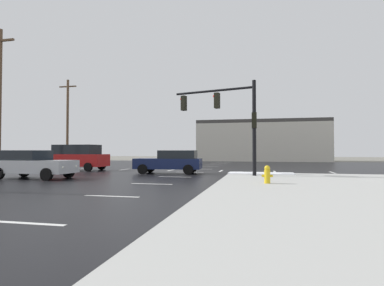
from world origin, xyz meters
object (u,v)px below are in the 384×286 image
Objects in this scene: sedan_navy at (171,161)px; utility_pole_far at (68,120)px; suv_red at (77,157)px; sedan_silver at (32,164)px; traffic_signal_mast at (230,112)px; fire_hydrant at (267,174)px.

utility_pole_far is (-16.31, 12.11, 4.36)m from sedan_navy.
sedan_silver is (1.79, -7.09, -0.24)m from suv_red.
traffic_signal_mast reaches higher than sedan_navy.
suv_red reaches higher than sedan_navy.
fire_hydrant is at bearing 152.32° from suv_red.
fire_hydrant is (2.06, -4.58, -3.35)m from traffic_signal_mast.
traffic_signal_mast is 5.47m from sedan_navy.
traffic_signal_mast is at bearing 153.80° from sedan_navy.
traffic_signal_mast is 13.30m from suv_red.
utility_pole_far is at bearing -51.15° from suv_red.
sedan_silver is 20.47m from utility_pole_far.
fire_hydrant is 12.84m from sedan_silver.
traffic_signal_mast is 6.03m from fire_hydrant.
sedan_navy is at bearing 40.98° from sedan_silver.
traffic_signal_mast is 11.74m from sedan_silver.
fire_hydrant is 0.16× the size of suv_red.
utility_pole_far is (-20.53, 13.82, 1.34)m from traffic_signal_mast.
traffic_signal_mast reaches higher than fire_hydrant.
sedan_silver and sedan_navy have the same top height.
sedan_silver is at bearing 105.31° from suv_red.
sedan_silver is (-10.74, -3.63, -3.03)m from traffic_signal_mast.
sedan_navy is (-4.22, 1.71, -3.03)m from traffic_signal_mast.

